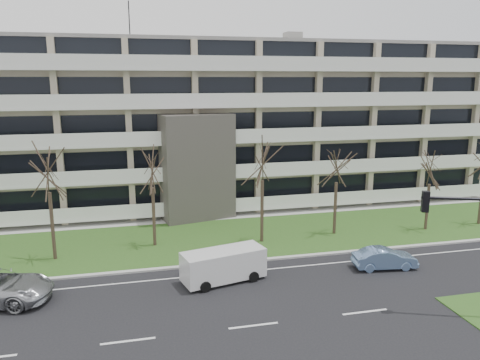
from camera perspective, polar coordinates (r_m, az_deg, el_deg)
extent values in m
plane|color=black|center=(24.04, 1.65, -17.33)|extent=(160.00, 160.00, 0.00)
cube|color=#28521B|center=(35.65, -3.78, -7.17)|extent=(90.00, 10.00, 0.06)
cube|color=#B2B2AD|center=(31.04, -2.22, -10.11)|extent=(90.00, 0.35, 0.12)
cube|color=#B2B2AD|center=(40.82, -5.07, -4.64)|extent=(90.00, 2.00, 0.08)
cube|color=white|center=(29.70, -1.64, -11.29)|extent=(90.00, 0.12, 0.01)
cube|color=#C3B697|center=(46.21, -6.52, 6.75)|extent=(60.00, 12.00, 15.00)
cube|color=gray|center=(46.12, -6.76, 16.25)|extent=(60.50, 12.50, 0.30)
cube|color=#4C4742|center=(39.75, -5.19, 1.52)|extent=(6.39, 3.69, 9.00)
cube|color=black|center=(40.10, -5.08, -2.04)|extent=(4.92, 1.19, 3.50)
cylinder|color=black|center=(45.97, -13.35, 18.35)|extent=(0.10, 0.10, 3.50)
cube|color=black|center=(41.21, -5.33, -1.51)|extent=(58.00, 0.10, 1.80)
cube|color=white|center=(40.94, -5.15, -3.77)|extent=(58.00, 1.40, 0.22)
cube|color=white|center=(40.16, -5.03, -3.20)|extent=(58.00, 0.08, 1.00)
cube|color=black|center=(40.60, -5.41, 2.61)|extent=(58.00, 0.10, 1.80)
cube|color=white|center=(40.22, -5.23, 0.34)|extent=(58.00, 1.40, 0.22)
cube|color=white|center=(39.47, -5.11, 1.00)|extent=(58.00, 0.08, 1.00)
cube|color=black|center=(40.21, -5.49, 6.82)|extent=(58.00, 0.10, 1.80)
cube|color=white|center=(39.71, -5.31, 4.58)|extent=(58.00, 1.40, 0.22)
cube|color=white|center=(39.00, -5.20, 5.33)|extent=(58.00, 0.08, 1.00)
cube|color=black|center=(40.04, -5.58, 11.10)|extent=(58.00, 0.10, 1.80)
cube|color=white|center=(39.43, -5.40, 8.90)|extent=(58.00, 1.40, 0.22)
cube|color=white|center=(38.75, -5.28, 9.74)|extent=(58.00, 0.08, 1.00)
cube|color=black|center=(40.10, -5.68, 15.39)|extent=(58.00, 0.10, 1.80)
cube|color=white|center=(39.37, -5.49, 13.27)|extent=(58.00, 1.40, 0.22)
cube|color=white|center=(38.74, -5.37, 14.17)|extent=(58.00, 0.08, 1.00)
imported|color=#7598CB|center=(31.56, 17.21, -9.11)|extent=(4.16, 1.87, 1.32)
cube|color=silver|center=(28.28, -2.03, -10.24)|extent=(5.22, 2.91, 1.73)
cube|color=black|center=(28.10, -2.04, -9.29)|extent=(4.83, 2.69, 0.64)
cube|color=silver|center=(29.30, 2.18, -9.71)|extent=(0.71, 1.76, 1.10)
cylinder|color=black|center=(27.25, -4.24, -12.85)|extent=(0.67, 0.37, 0.64)
cylinder|color=black|center=(28.80, -5.65, -11.44)|extent=(0.67, 0.37, 0.64)
cylinder|color=black|center=(28.45, 1.67, -11.69)|extent=(0.67, 0.37, 0.64)
cylinder|color=black|center=(29.94, -0.01, -10.43)|extent=(0.67, 0.37, 0.64)
cylinder|color=black|center=(25.69, 27.17, -2.10)|extent=(5.15, 2.12, 0.15)
cube|color=black|center=(25.01, 21.66, -2.46)|extent=(0.44, 0.44, 1.05)
sphere|color=red|center=(24.93, 21.72, -1.71)|extent=(0.21, 0.21, 0.21)
sphere|color=orange|center=(25.01, 21.66, -2.46)|extent=(0.21, 0.21, 0.21)
sphere|color=green|center=(25.09, 21.60, -3.20)|extent=(0.21, 0.21, 0.21)
cylinder|color=#382B21|center=(33.39, -21.89, -5.29)|extent=(0.24, 0.24, 4.62)
cylinder|color=#382B21|center=(34.14, -10.46, -4.47)|extent=(0.24, 0.24, 4.33)
cylinder|color=#382B21|center=(34.37, 2.70, -3.86)|extent=(0.24, 0.24, 4.67)
cylinder|color=#382B21|center=(36.89, 11.52, -3.42)|extent=(0.24, 0.24, 4.12)
cylinder|color=#382B21|center=(40.07, 21.86, -3.08)|extent=(0.24, 0.24, 3.76)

